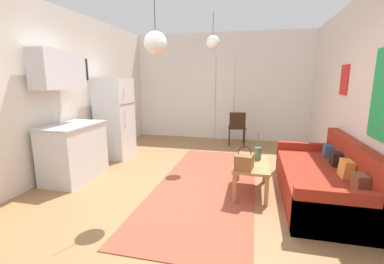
{
  "coord_description": "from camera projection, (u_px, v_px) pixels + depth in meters",
  "views": [
    {
      "loc": [
        0.9,
        -3.34,
        1.62
      ],
      "look_at": [
        -0.09,
        0.81,
        0.74
      ],
      "focal_mm": 24.61,
      "sensor_mm": 36.0,
      "label": 1
    }
  ],
  "objects": [
    {
      "name": "handbag",
      "position": [
        244.0,
        162.0,
        3.46
      ],
      "size": [
        0.26,
        0.3,
        0.31
      ],
      "color": "brown",
      "rests_on": "coffee_table"
    },
    {
      "name": "kitchen_counter",
      "position": [
        71.0,
        133.0,
        4.19
      ],
      "size": [
        0.63,
        1.03,
        2.04
      ],
      "color": "silver",
      "rests_on": "ground_plane"
    },
    {
      "name": "wall_left",
      "position": [
        35.0,
        94.0,
        3.96
      ],
      "size": [
        0.12,
        7.57,
        2.78
      ],
      "color": "silver",
      "rests_on": "ground_plane"
    },
    {
      "name": "refrigerator",
      "position": [
        115.0,
        118.0,
        5.39
      ],
      "size": [
        0.63,
        0.65,
        1.62
      ],
      "color": "white",
      "rests_on": "ground_plane"
    },
    {
      "name": "pendant_lamp_far",
      "position": [
        213.0,
        42.0,
        4.78
      ],
      "size": [
        0.25,
        0.25,
        0.64
      ],
      "color": "black"
    },
    {
      "name": "bamboo_vase",
      "position": [
        258.0,
        153.0,
        3.87
      ],
      "size": [
        0.1,
        0.1,
        0.41
      ],
      "color": "#47704C",
      "rests_on": "coffee_table"
    },
    {
      "name": "accent_chair",
      "position": [
        237.0,
        126.0,
        6.4
      ],
      "size": [
        0.46,
        0.44,
        0.83
      ],
      "rotation": [
        0.0,
        0.0,
        3.24
      ],
      "color": "black",
      "rests_on": "ground_plane"
    },
    {
      "name": "area_rug",
      "position": [
        207.0,
        184.0,
        4.08
      ],
      "size": [
        1.45,
        3.67,
        0.01
      ],
      "primitive_type": "cube",
      "color": "#9E4733",
      "rests_on": "ground_plane"
    },
    {
      "name": "wall_back",
      "position": [
        220.0,
        87.0,
        6.99
      ],
      "size": [
        4.76,
        0.13,
        2.78
      ],
      "color": "white",
      "rests_on": "ground_plane"
    },
    {
      "name": "ground_plane",
      "position": [
        185.0,
        198.0,
        3.72
      ],
      "size": [
        5.16,
        7.97,
        0.1
      ],
      "primitive_type": "cube",
      "color": "#996D44"
    },
    {
      "name": "couch",
      "position": [
        326.0,
        181.0,
        3.56
      ],
      "size": [
        0.94,
        2.11,
        0.81
      ],
      "color": "maroon",
      "rests_on": "ground_plane"
    },
    {
      "name": "coffee_table",
      "position": [
        251.0,
        167.0,
        3.75
      ],
      "size": [
        0.49,
        0.88,
        0.44
      ],
      "color": "#B27F4C",
      "rests_on": "ground_plane"
    },
    {
      "name": "pendant_lamp_near",
      "position": [
        155.0,
        43.0,
        3.14
      ],
      "size": [
        0.28,
        0.28,
        0.89
      ],
      "color": "black"
    }
  ]
}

